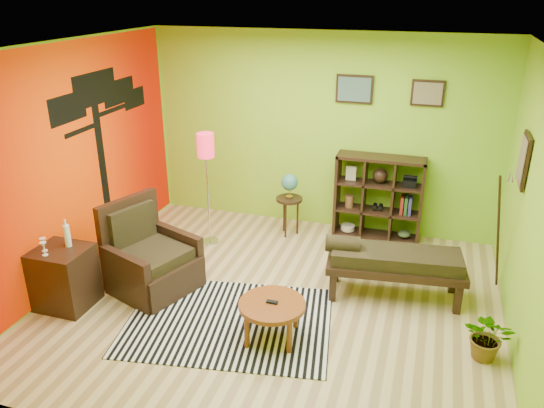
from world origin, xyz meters
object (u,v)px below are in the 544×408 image
(coffee_table, at_px, (272,308))
(globe_table, at_px, (289,189))
(side_cabinet, at_px, (64,277))
(cube_shelf, at_px, (379,198))
(floor_lamp, at_px, (206,155))
(potted_plant, at_px, (487,341))
(armchair, at_px, (150,262))
(bench, at_px, (392,261))

(coffee_table, height_order, globe_table, globe_table)
(side_cabinet, distance_m, cube_shelf, 4.19)
(coffee_table, bearing_deg, cube_shelf, 74.83)
(cube_shelf, bearing_deg, floor_lamp, -158.46)
(coffee_table, distance_m, potted_plant, 2.10)
(coffee_table, xyz_separation_m, armchair, (-1.68, 0.52, -0.04))
(bench, bearing_deg, potted_plant, -40.03)
(bench, bearing_deg, side_cabinet, -159.78)
(armchair, height_order, bench, armchair)
(side_cabinet, bearing_deg, globe_table, 52.96)
(globe_table, height_order, potted_plant, globe_table)
(floor_lamp, height_order, potted_plant, floor_lamp)
(side_cabinet, height_order, cube_shelf, cube_shelf)
(coffee_table, relative_size, armchair, 0.61)
(cube_shelf, bearing_deg, coffee_table, -105.17)
(floor_lamp, xyz_separation_m, potted_plant, (3.55, -1.49, -1.08))
(coffee_table, bearing_deg, bench, 47.55)
(armchair, xyz_separation_m, globe_table, (1.18, 1.88, 0.37))
(floor_lamp, bearing_deg, bench, -14.31)
(coffee_table, distance_m, armchair, 1.75)
(globe_table, distance_m, bench, 2.00)
(armchair, xyz_separation_m, bench, (2.74, 0.64, 0.14))
(cube_shelf, bearing_deg, bench, -77.58)
(globe_table, relative_size, potted_plant, 1.85)
(globe_table, xyz_separation_m, potted_plant, (2.57, -2.08, -0.50))
(floor_lamp, xyz_separation_m, globe_table, (0.98, 0.59, -0.58))
(coffee_table, relative_size, cube_shelf, 0.56)
(armchair, distance_m, floor_lamp, 1.61)
(bench, bearing_deg, coffee_table, -132.45)
(side_cabinet, xyz_separation_m, cube_shelf, (3.11, 2.79, 0.25))
(armchair, height_order, globe_table, armchair)
(side_cabinet, bearing_deg, bench, 20.22)
(globe_table, xyz_separation_m, bench, (1.56, -1.24, -0.24))
(globe_table, bearing_deg, side_cabinet, -127.04)
(coffee_table, relative_size, side_cabinet, 0.67)
(floor_lamp, height_order, bench, floor_lamp)
(floor_lamp, distance_m, potted_plant, 4.00)
(coffee_table, distance_m, globe_table, 2.47)
(armchair, distance_m, globe_table, 2.25)
(coffee_table, xyz_separation_m, side_cabinet, (-2.39, -0.11, -0.00))
(cube_shelf, height_order, bench, cube_shelf)
(bench, bearing_deg, globe_table, 141.53)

